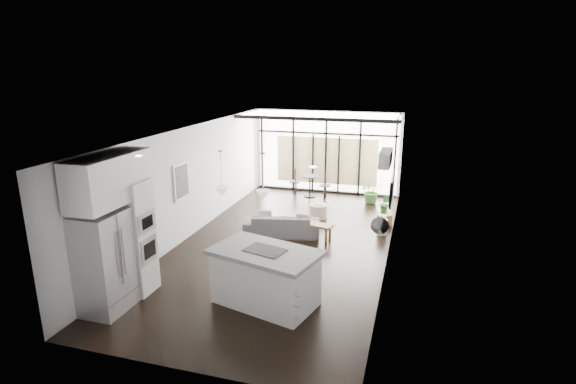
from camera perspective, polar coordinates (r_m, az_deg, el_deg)
The scene contains 27 objects.
floor at distance 11.18m, azimuth -0.43°, elevation -6.58°, with size 5.00×10.00×0.00m, color black.
ceiling at distance 10.44m, azimuth -0.47°, elevation 7.78°, with size 5.00×10.00×0.00m, color white.
wall_left at distance 11.67m, azimuth -12.29°, elevation 1.26°, with size 0.02×10.00×2.80m, color silver.
wall_right at distance 10.31m, azimuth 12.97°, elevation -0.69°, with size 0.02×10.00×2.80m, color silver.
wall_back at distance 15.46m, azimuth 4.92°, elevation 5.09°, with size 5.00×0.02×2.80m, color silver.
wall_front at distance 6.41m, azimuth -13.70°, elevation -11.15°, with size 5.00×0.02×2.80m, color silver.
glazing at distance 15.35m, azimuth 4.83°, elevation 5.01°, with size 5.00×0.20×2.80m, color black.
skylight at distance 14.29m, azimuth 4.23°, elevation 9.78°, with size 4.70×1.90×0.06m, color white.
neighbour_building at distance 15.47m, azimuth 4.86°, elevation 3.97°, with size 3.50×0.02×1.60m, color beige.
island at distance 8.35m, azimuth -2.87°, elevation -10.75°, with size 1.93×1.14×1.05m, color silver.
cooktop at distance 8.13m, azimuth -2.92°, elevation -7.39°, with size 0.72×0.48×0.01m, color black.
fridge at distance 8.61m, azimuth -22.33°, elevation -8.26°, with size 0.71×0.89×1.84m, color #A6A5AA.
appliance_column at distance 9.03m, azimuth -18.88°, elevation -5.48°, with size 0.57×0.60×2.22m, color silver.
upper_cabinets at distance 8.40m, azimuth -21.67°, elevation 1.56°, with size 0.62×1.75×0.86m, color silver.
pendant_left at distance 8.31m, azimuth -8.39°, elevation 0.01°, with size 0.26×0.26×0.18m, color white.
pendant_right at distance 8.01m, azimuth -3.18°, elevation -0.43°, with size 0.26×0.26×0.18m, color white.
sofa at distance 11.61m, azimuth -0.81°, elevation -3.72°, with size 1.94×0.57×0.76m, color #474649.
console_bench at distance 11.50m, azimuth 2.61°, elevation -4.84°, with size 1.28×0.32×0.41m, color brown.
pouf at distance 12.98m, azimuth 3.87°, elevation -2.45°, with size 0.50×0.50×0.40m, color beige.
crate at distance 12.79m, azimuth 12.17°, elevation -3.29°, with size 0.40×0.40×0.30m, color brown.
plant_tall at distance 14.57m, azimuth 10.59°, elevation -0.21°, with size 0.71×0.79×0.62m, color #32652A.
plant_crate at distance 12.70m, azimuth 12.24°, elevation -2.12°, with size 0.30×0.55×0.24m, color #32652A.
milk_can at distance 11.93m, azimuth 11.86°, elevation -4.12°, with size 0.27×0.27×0.52m, color silver.
bistro_set at distance 15.04m, azimuth 2.79°, elevation 0.79°, with size 1.54×0.61×0.74m, color black.
tv at distance 11.30m, azimuth 13.08°, elevation 0.22°, with size 0.05×1.10×0.65m, color black.
ac_unit at distance 9.30m, azimuth 12.30°, elevation 4.23°, with size 0.22×0.90×0.30m, color silver.
framed_art at distance 11.20m, azimuth -13.40°, elevation 1.37°, with size 0.04×0.70×0.90m, color black.
Camera 1 is at (2.99, -9.90, 4.25)m, focal length 28.00 mm.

